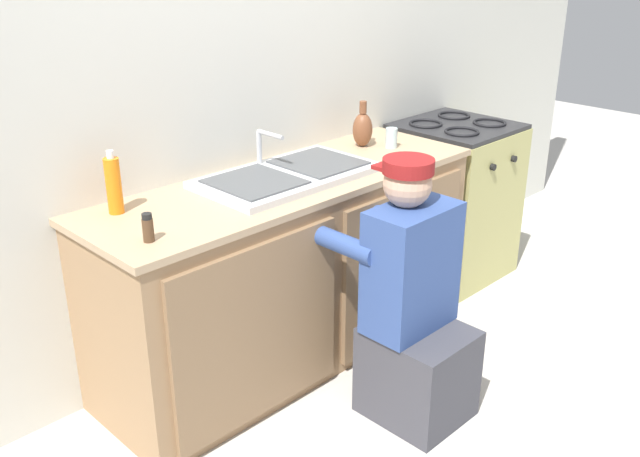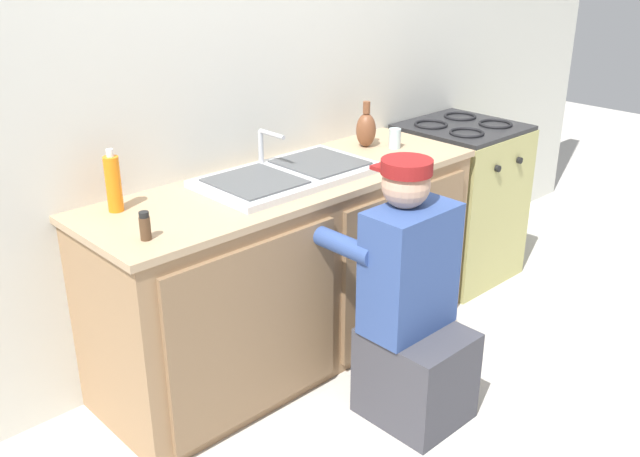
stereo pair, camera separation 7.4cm
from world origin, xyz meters
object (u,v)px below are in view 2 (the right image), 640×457
object	(u,v)px
stove_range	(457,201)
vase_decorative	(366,129)
soap_bottle_orange	(113,183)
sink_double_basin	(288,174)
spice_bottle_pepper	(145,226)
plumber_person	(411,315)
water_glass	(395,138)

from	to	relation	value
stove_range	vase_decorative	world-z (taller)	vase_decorative
stove_range	soap_bottle_orange	world-z (taller)	soap_bottle_orange
vase_decorative	stove_range	bearing A→B (deg)	-9.49
sink_double_basin	spice_bottle_pepper	xyz separation A→B (m)	(-0.81, -0.16, 0.03)
stove_range	soap_bottle_orange	bearing A→B (deg)	175.17
plumber_person	spice_bottle_pepper	bearing A→B (deg)	148.58
stove_range	spice_bottle_pepper	world-z (taller)	spice_bottle_pepper
stove_range	plumber_person	bearing A→B (deg)	-151.08
sink_double_basin	stove_range	xyz separation A→B (m)	(1.28, -0.00, -0.45)
soap_bottle_orange	plumber_person	bearing A→B (deg)	-46.83
stove_range	vase_decorative	size ratio (longest dim) A/B	3.97
sink_double_basin	spice_bottle_pepper	size ratio (longest dim) A/B	7.62
vase_decorative	spice_bottle_pepper	distance (m)	1.44
stove_range	plumber_person	xyz separation A→B (m)	(-1.23, -0.68, 0.01)
vase_decorative	soap_bottle_orange	bearing A→B (deg)	177.50
spice_bottle_pepper	vase_decorative	bearing A→B (deg)	10.63
plumber_person	spice_bottle_pepper	size ratio (longest dim) A/B	10.52
spice_bottle_pepper	soap_bottle_orange	world-z (taller)	soap_bottle_orange
stove_range	vase_decorative	distance (m)	0.86
sink_double_basin	stove_range	world-z (taller)	sink_double_basin
sink_double_basin	spice_bottle_pepper	bearing A→B (deg)	-169.01
plumber_person	spice_bottle_pepper	world-z (taller)	plumber_person
plumber_person	soap_bottle_orange	bearing A→B (deg)	133.17
plumber_person	water_glass	bearing A→B (deg)	46.26
plumber_person	water_glass	world-z (taller)	plumber_person
vase_decorative	water_glass	distance (m)	0.15
plumber_person	water_glass	distance (m)	1.05
vase_decorative	soap_bottle_orange	size ratio (longest dim) A/B	0.92
stove_range	soap_bottle_orange	xyz separation A→B (m)	(-2.03, 0.17, 0.55)
vase_decorative	water_glass	size ratio (longest dim) A/B	2.30
stove_range	water_glass	world-z (taller)	water_glass
plumber_person	vase_decorative	bearing A→B (deg)	54.77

